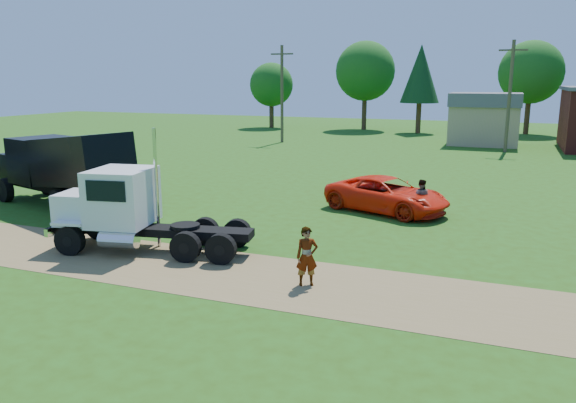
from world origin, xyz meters
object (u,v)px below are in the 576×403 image
(white_semi_tractor, at_px, (125,209))
(orange_pickup, at_px, (387,195))
(black_dump_truck, at_px, (63,165))
(spectator_a, at_px, (307,257))

(white_semi_tractor, relative_size, orange_pickup, 1.27)
(white_semi_tractor, distance_m, orange_pickup, 11.80)
(black_dump_truck, height_order, orange_pickup, black_dump_truck)
(spectator_a, bearing_deg, white_semi_tractor, 142.48)
(white_semi_tractor, xyz_separation_m, black_dump_truck, (-6.82, 4.46, 0.57))
(black_dump_truck, bearing_deg, orange_pickup, 34.29)
(orange_pickup, bearing_deg, spectator_a, -161.20)
(black_dump_truck, bearing_deg, white_semi_tractor, -17.14)
(white_semi_tractor, relative_size, spectator_a, 4.11)
(black_dump_truck, distance_m, spectator_a, 15.07)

